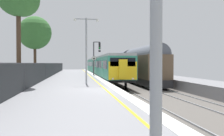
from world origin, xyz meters
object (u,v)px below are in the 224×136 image
object	(u,v)px
commuter_train_at_platform	(101,66)
speed_limit_sign	(94,63)
background_tree_centre	(34,34)
freight_train_adjacent_track	(122,64)
platform_lamp_mid	(86,45)
signal_gantry	(96,54)

from	to	relation	value
commuter_train_at_platform	speed_limit_sign	bearing A→B (deg)	-102.30
speed_limit_sign	background_tree_centre	size ratio (longest dim) A/B	0.34
freight_train_adjacent_track	background_tree_centre	distance (m)	18.01
speed_limit_sign	platform_lamp_mid	bearing A→B (deg)	-96.55
commuter_train_at_platform	speed_limit_sign	size ratio (longest dim) A/B	15.39
platform_lamp_mid	background_tree_centre	xyz separation A→B (m)	(-6.20, 14.03, 2.37)
speed_limit_sign	background_tree_centre	xyz separation A→B (m)	(-7.86, -0.39, 3.86)
commuter_train_at_platform	background_tree_centre	distance (m)	13.82
speed_limit_sign	background_tree_centre	distance (m)	8.76
freight_train_adjacent_track	platform_lamp_mid	world-z (taller)	platform_lamp_mid
commuter_train_at_platform	freight_train_adjacent_track	world-z (taller)	freight_train_adjacent_track
platform_lamp_mid	signal_gantry	bearing A→B (deg)	82.95
commuter_train_at_platform	platform_lamp_mid	xyz separation A→B (m)	(-3.50, -22.88, 1.92)
commuter_train_at_platform	speed_limit_sign	world-z (taller)	commuter_train_at_platform
signal_gantry	speed_limit_sign	size ratio (longest dim) A/B	1.82
commuter_train_at_platform	background_tree_centre	size ratio (longest dim) A/B	5.20
speed_limit_sign	signal_gantry	bearing A→B (deg)	79.41
commuter_train_at_platform	freight_train_adjacent_track	distance (m)	4.54
background_tree_centre	speed_limit_sign	bearing A→B (deg)	2.82
speed_limit_sign	platform_lamp_mid	distance (m)	14.59
signal_gantry	platform_lamp_mid	bearing A→B (deg)	-97.05
signal_gantry	platform_lamp_mid	size ratio (longest dim) A/B	0.90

